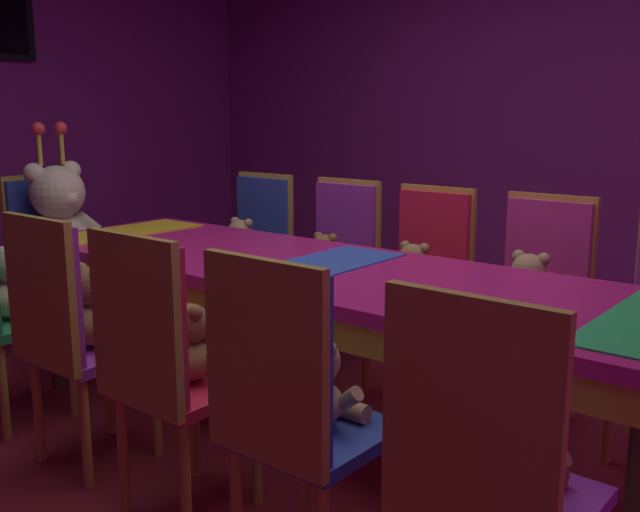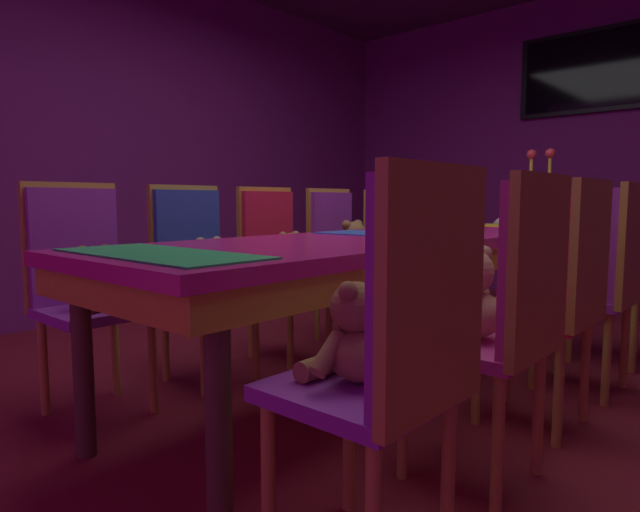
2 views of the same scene
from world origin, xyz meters
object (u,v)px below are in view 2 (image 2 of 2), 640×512
teddy_left_0 (97,281)px  throne_chair (543,241)px  teddy_left_3 (355,249)px  teddy_right_0 (354,338)px  teddy_left_1 (212,268)px  wall_tv (593,71)px  chair_left_2 (275,254)px  chair_right_0 (403,337)px  chair_left_4 (390,243)px  teddy_right_4 (608,259)px  chair_right_3 (612,268)px  chair_left_0 (81,273)px  teddy_left_4 (407,244)px  teddy_left_2 (292,259)px  teddy_right_1 (468,300)px  teddy_right_2 (530,282)px  teddy_right_3 (579,271)px  chair_left_1 (194,261)px  king_teddy_bear (536,226)px  chair_right_1 (512,302)px  chair_left_3 (337,248)px  chair_right_4 (637,258)px  chair_right_2 (567,281)px  banquet_table (392,252)px

teddy_left_0 → throne_chair: bearing=77.7°
teddy_left_3 → teddy_right_0: (1.34, -1.72, -0.03)m
teddy_left_1 → wall_tv: 4.01m
chair_left_2 → chair_right_0: size_ratio=1.00×
chair_left_4 → teddy_right_4: (1.48, -0.02, -0.02)m
chair_right_3 → throne_chair: bearing=-60.8°
chair_left_0 → chair_left_2: 1.14m
teddy_left_4 → chair_left_0: bearing=-94.5°
teddy_left_2 → teddy_right_1: 1.49m
teddy_left_0 → teddy_left_3: size_ratio=0.82×
teddy_right_2 → teddy_right_0: bearing=90.1°
teddy_left_2 → chair_left_4: 1.17m
teddy_right_1 → chair_left_0: bearing=20.1°
teddy_right_3 → throne_chair: size_ratio=0.28×
chair_right_3 → teddy_left_0: bearing=47.7°
chair_right_0 → teddy_right_0: chair_right_0 is taller
chair_left_1 → teddy_right_1: chair_left_1 is taller
chair_left_2 → king_teddy_bear: king_teddy_bear is taller
teddy_left_1 → chair_right_1: (1.53, -0.03, 0.02)m
teddy_left_4 → king_teddy_bear: king_teddy_bear is taller
chair_left_3 → teddy_right_4: chair_left_3 is taller
teddy_left_2 → chair_right_0: 1.90m
chair_right_0 → throne_chair: size_ratio=1.00×
chair_left_4 → chair_right_1: size_ratio=1.00×
teddy_right_3 → chair_right_4: size_ratio=0.28×
chair_left_4 → teddy_right_1: chair_left_4 is taller
chair_left_2 → teddy_right_2: bearing=-0.5°
teddy_right_4 → king_teddy_bear: size_ratio=0.37×
teddy_left_0 → teddy_left_1: bearing=89.8°
teddy_left_2 → chair_right_1: size_ratio=0.29×
teddy_left_1 → chair_right_4: (1.51, 1.70, 0.02)m
teddy_right_0 → chair_right_2: size_ratio=0.28×
teddy_left_2 → teddy_left_4: (0.02, 1.16, 0.02)m
chair_right_1 → wall_tv: size_ratio=0.78×
teddy_left_0 → teddy_left_1: (0.00, 0.58, 0.00)m
wall_tv → teddy_left_2: bearing=-102.4°
wall_tv → teddy_right_0: bearing=-81.0°
banquet_table → teddy_right_4: banquet_table is taller
chair_left_4 → king_teddy_bear: (0.81, 0.72, 0.13)m
chair_left_3 → chair_right_3: same height
chair_left_0 → chair_right_2: same height
chair_right_2 → wall_tv: size_ratio=0.78×
chair_left_0 → teddy_right_0: bearing=-0.8°
chair_right_1 → throne_chair: bearing=-72.4°
chair_left_4 → chair_right_2: 2.00m
teddy_left_1 → teddy_left_3: (0.03, 1.12, 0.02)m
teddy_left_1 → chair_right_3: bearing=35.7°
chair_left_2 → chair_right_1: bearing=-19.3°
chair_left_0 → chair_right_3: same height
teddy_left_4 → chair_right_1: bearing=-49.4°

